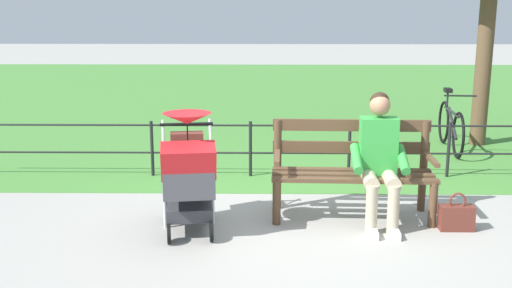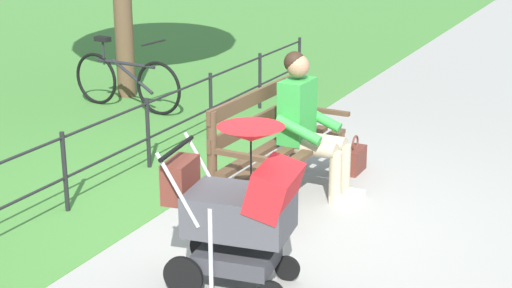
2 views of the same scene
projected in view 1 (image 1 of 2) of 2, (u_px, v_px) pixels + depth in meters
ground_plane at (308, 218)px, 6.03m from camera, size 60.00×60.00×0.00m
grass_lawn at (283, 95)px, 14.61m from camera, size 40.00×16.00×0.01m
park_bench at (352, 165)px, 6.02m from camera, size 1.62×0.65×0.96m
person_on_bench at (379, 156)px, 5.77m from camera, size 0.54×0.74×1.28m
stroller at (188, 171)px, 5.54m from camera, size 0.62×0.94×1.15m
handbag at (456, 217)px, 5.69m from camera, size 0.32×0.14×0.37m
park_fence at (340, 144)px, 7.44m from camera, size 8.63×0.04×0.70m
bicycle at (451, 126)px, 8.85m from camera, size 0.44×1.66×0.89m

